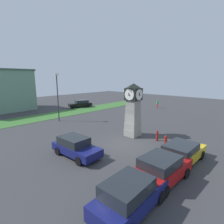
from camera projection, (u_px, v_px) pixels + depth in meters
ground_plane at (123, 144)px, 16.11m from camera, size 87.24×87.24×0.00m
clock_tower at (133, 109)px, 17.89m from camera, size 1.80×1.67×5.47m
bollard_near_tower at (177, 148)px, 14.20m from camera, size 0.29×0.29×0.88m
bollard_mid_row at (166, 140)px, 15.68m from camera, size 0.26×0.26×0.96m
bollard_far_row at (157, 136)px, 16.87m from camera, size 0.22×0.22×1.04m
car_navy_sedan at (130, 195)px, 7.96m from camera, size 4.23×1.98×1.61m
car_near_tower at (162, 168)px, 10.32m from camera, size 4.16×2.21×1.59m
car_by_building at (182, 152)px, 12.68m from camera, size 4.49×2.21×1.41m
car_far_lot at (81, 104)px, 35.40m from camera, size 4.85×3.12×1.46m
car_end_of_row at (76, 146)px, 13.64m from camera, size 2.03×4.26×1.50m
pedestrian_by_cars at (157, 103)px, 34.64m from camera, size 0.42×0.47×1.65m
street_lamp_near_road at (58, 94)px, 23.83m from camera, size 0.50×0.24×6.53m
grass_verge_far at (18, 121)px, 24.25m from camera, size 52.34×4.70×0.04m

